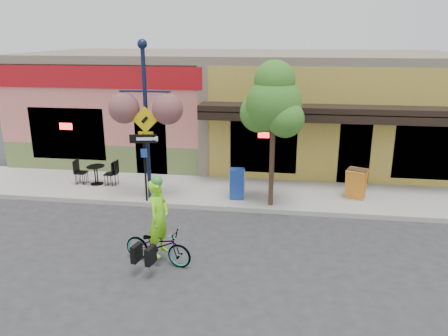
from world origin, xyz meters
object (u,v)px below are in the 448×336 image
(bicycle, at_px, (158,246))
(street_tree, at_px, (273,135))
(cyclist_rider, at_px, (159,228))
(lamp_post, at_px, (146,122))
(building, at_px, (242,104))
(newspaper_box_blue, at_px, (237,184))
(one_way_sign, at_px, (145,168))
(newspaper_box_grey, at_px, (237,184))

(bicycle, relative_size, street_tree, 0.38)
(cyclist_rider, xyz_separation_m, street_tree, (2.46, 3.74, 1.47))
(street_tree, bearing_deg, cyclist_rider, -123.34)
(bicycle, distance_m, cyclist_rider, 0.47)
(cyclist_rider, bearing_deg, lamp_post, 33.23)
(building, relative_size, newspaper_box_blue, 18.40)
(bicycle, relative_size, newspaper_box_blue, 1.74)
(building, xyz_separation_m, newspaper_box_blue, (0.49, -6.21, -1.61))
(one_way_sign, height_order, street_tree, street_tree)
(building, xyz_separation_m, newspaper_box_grey, (0.49, -6.15, -1.64))
(one_way_sign, bearing_deg, newspaper_box_blue, 2.73)
(cyclist_rider, relative_size, newspaper_box_blue, 1.86)
(lamp_post, distance_m, newspaper_box_grey, 3.48)
(newspaper_box_blue, bearing_deg, one_way_sign, -171.11)
(lamp_post, distance_m, one_way_sign, 1.43)
(one_way_sign, height_order, newspaper_box_grey, one_way_sign)
(street_tree, bearing_deg, building, 103.55)
(building, relative_size, one_way_sign, 8.35)
(cyclist_rider, distance_m, newspaper_box_blue, 4.38)
(bicycle, bearing_deg, street_tree, -21.38)
(building, xyz_separation_m, cyclist_rider, (-0.87, -10.37, -1.33))
(one_way_sign, bearing_deg, lamp_post, 74.20)
(cyclist_rider, distance_m, lamp_post, 4.41)
(building, bearing_deg, street_tree, -76.45)
(lamp_post, distance_m, street_tree, 3.91)
(building, height_order, street_tree, street_tree)
(cyclist_rider, distance_m, newspaper_box_grey, 4.44)
(lamp_post, height_order, newspaper_box_blue, lamp_post)
(one_way_sign, distance_m, newspaper_box_blue, 2.96)
(one_way_sign, xyz_separation_m, street_tree, (3.93, 0.23, 1.15))
(lamp_post, bearing_deg, bicycle, -70.89)
(cyclist_rider, xyz_separation_m, lamp_post, (-1.44, 3.80, 1.72))
(bicycle, distance_m, newspaper_box_blue, 4.39)
(building, height_order, bicycle, building)
(building, relative_size, cyclist_rider, 9.90)
(building, height_order, newspaper_box_grey, building)
(cyclist_rider, distance_m, one_way_sign, 3.82)
(newspaper_box_blue, bearing_deg, building, 90.68)
(lamp_post, xyz_separation_m, one_way_sign, (-0.03, -0.28, -1.40))
(newspaper_box_blue, xyz_separation_m, street_tree, (1.10, -0.41, 1.74))
(cyclist_rider, height_order, newspaper_box_blue, cyclist_rider)
(bicycle, height_order, lamp_post, lamp_post)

